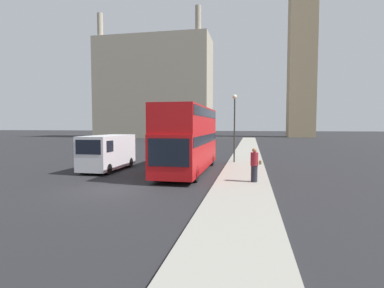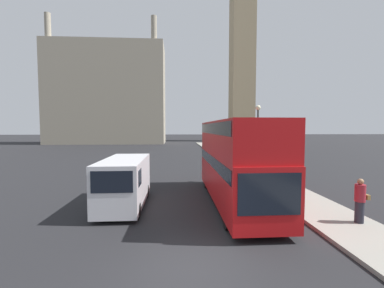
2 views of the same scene
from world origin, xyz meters
The scene contains 7 objects.
ground_plane centered at (0.00, 0.00, 0.00)m, with size 300.00×300.00×0.00m, color black.
clock_tower centered at (19.70, 70.23, 36.42)m, with size 7.17×7.34×71.08m.
building_block_distant centered at (-17.60, 60.71, 12.54)m, with size 28.75×11.52×30.50m.
red_double_decker_bus centered at (2.76, 6.14, 2.42)m, with size 2.50×10.03×4.33m.
white_van centered at (-2.93, 5.74, 1.30)m, with size 2.01×5.17×2.43m.
pedestrian centered at (7.05, 2.59, 1.05)m, with size 0.56×0.40×1.80m.
street_lamp centered at (5.53, 10.97, 3.76)m, with size 0.36×0.36×5.45m.
Camera 2 is at (-0.37, -7.12, 3.98)m, focal length 24.00 mm.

